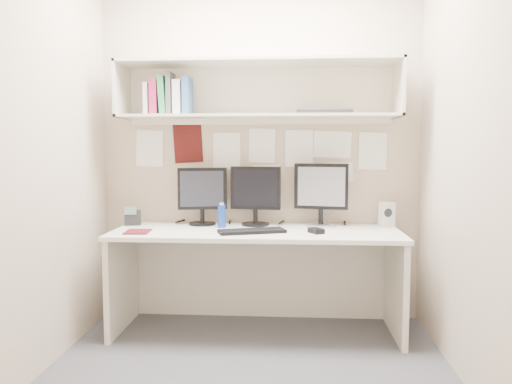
# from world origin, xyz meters

# --- Properties ---
(floor) EXTENTS (2.40, 2.00, 0.01)m
(floor) POSITION_xyz_m (0.00, 0.00, 0.00)
(floor) COLOR #424247
(floor) RESTS_ON ground
(wall_back) EXTENTS (2.40, 0.02, 2.60)m
(wall_back) POSITION_xyz_m (0.00, 1.00, 1.30)
(wall_back) COLOR tan
(wall_back) RESTS_ON ground
(wall_front) EXTENTS (2.40, 0.02, 2.60)m
(wall_front) POSITION_xyz_m (0.00, -1.00, 1.30)
(wall_front) COLOR tan
(wall_front) RESTS_ON ground
(wall_left) EXTENTS (0.02, 2.00, 2.60)m
(wall_left) POSITION_xyz_m (-1.20, 0.00, 1.30)
(wall_left) COLOR tan
(wall_left) RESTS_ON ground
(wall_right) EXTENTS (0.02, 2.00, 2.60)m
(wall_right) POSITION_xyz_m (1.20, 0.00, 1.30)
(wall_right) COLOR tan
(wall_right) RESTS_ON ground
(desk) EXTENTS (2.00, 0.70, 0.73)m
(desk) POSITION_xyz_m (0.00, 0.65, 0.37)
(desk) COLOR silver
(desk) RESTS_ON floor
(overhead_hutch) EXTENTS (2.00, 0.38, 0.40)m
(overhead_hutch) POSITION_xyz_m (0.00, 0.86, 1.72)
(overhead_hutch) COLOR beige
(overhead_hutch) RESTS_ON wall_back
(pinned_papers) EXTENTS (1.92, 0.01, 0.48)m
(pinned_papers) POSITION_xyz_m (0.00, 0.99, 1.25)
(pinned_papers) COLOR white
(pinned_papers) RESTS_ON wall_back
(monitor_left) EXTENTS (0.37, 0.20, 0.43)m
(monitor_left) POSITION_xyz_m (-0.42, 0.87, 0.97)
(monitor_left) COLOR black
(monitor_left) RESTS_ON desk
(monitor_center) EXTENTS (0.38, 0.21, 0.44)m
(monitor_center) POSITION_xyz_m (-0.02, 0.87, 0.97)
(monitor_center) COLOR black
(monitor_center) RESTS_ON desk
(monitor_right) EXTENTS (0.39, 0.22, 0.46)m
(monitor_right) POSITION_xyz_m (0.46, 0.87, 0.98)
(monitor_right) COLOR #A5A5AA
(monitor_right) RESTS_ON desk
(keyboard) EXTENTS (0.48, 0.30, 0.02)m
(keyboard) POSITION_xyz_m (-0.02, 0.53, 0.74)
(keyboard) COLOR black
(keyboard) RESTS_ON desk
(mouse) EXTENTS (0.11, 0.13, 0.03)m
(mouse) POSITION_xyz_m (0.41, 0.54, 0.75)
(mouse) COLOR black
(mouse) RESTS_ON desk
(speaker) EXTENTS (0.12, 0.12, 0.18)m
(speaker) POSITION_xyz_m (0.94, 0.87, 0.82)
(speaker) COLOR #BBBBB6
(speaker) RESTS_ON desk
(blue_bottle) EXTENTS (0.06, 0.06, 0.18)m
(blue_bottle) POSITION_xyz_m (-0.26, 0.74, 0.81)
(blue_bottle) COLOR navy
(blue_bottle) RESTS_ON desk
(maroon_notebook) EXTENTS (0.17, 0.21, 0.01)m
(maroon_notebook) POSITION_xyz_m (-0.80, 0.49, 0.74)
(maroon_notebook) COLOR #570F1C
(maroon_notebook) RESTS_ON desk
(desk_phone) EXTENTS (0.14, 0.13, 0.14)m
(desk_phone) POSITION_xyz_m (-0.94, 0.82, 0.79)
(desk_phone) COLOR black
(desk_phone) RESTS_ON desk
(book_stack) EXTENTS (0.32, 0.19, 0.30)m
(book_stack) POSITION_xyz_m (-0.64, 0.78, 1.67)
(book_stack) COLOR beige
(book_stack) RESTS_ON overhead_hutch
(hutch_tray) EXTENTS (0.39, 0.16, 0.03)m
(hutch_tray) POSITION_xyz_m (0.47, 0.77, 1.55)
(hutch_tray) COLOR black
(hutch_tray) RESTS_ON overhead_hutch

